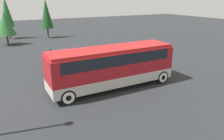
{
  "coord_description": "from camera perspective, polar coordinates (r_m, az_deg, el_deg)",
  "views": [
    {
      "loc": [
        -7.65,
        -14.03,
        6.78
      ],
      "look_at": [
        0.0,
        0.0,
        1.44
      ],
      "focal_mm": 35.0,
      "sensor_mm": 36.0,
      "label": 1
    }
  ],
  "objects": [
    {
      "name": "tree_center",
      "position": [
        39.91,
        -16.79,
        13.9
      ],
      "size": [
        2.06,
        2.06,
        6.57
      ],
      "color": "brown",
      "rests_on": "ground_plane"
    },
    {
      "name": "tree_right",
      "position": [
        35.97,
        -26.14,
        10.8
      ],
      "size": [
        2.83,
        2.83,
        4.81
      ],
      "color": "brown",
      "rests_on": "ground_plane"
    },
    {
      "name": "ground_plane",
      "position": [
        17.36,
        0.0,
        -4.52
      ],
      "size": [
        120.0,
        120.0,
        0.0
      ],
      "primitive_type": "plane",
      "color": "#26282B"
    },
    {
      "name": "tree_left",
      "position": [
        41.38,
        -25.92,
        13.44
      ],
      "size": [
        2.14,
        2.14,
        6.85
      ],
      "color": "brown",
      "rests_on": "ground_plane"
    },
    {
      "name": "tour_bus",
      "position": [
        16.74,
        0.29,
        1.62
      ],
      "size": [
        9.88,
        2.65,
        3.2
      ],
      "color": "#B7B2A8",
      "rests_on": "ground_plane"
    },
    {
      "name": "parked_car_near",
      "position": [
        24.71,
        -12.91,
        3.67
      ],
      "size": [
        4.05,
        1.84,
        1.33
      ],
      "color": "black",
      "rests_on": "ground_plane"
    },
    {
      "name": "parked_car_mid",
      "position": [
        23.53,
        1.9,
        3.55
      ],
      "size": [
        4.66,
        1.8,
        1.45
      ],
      "color": "#BCBCC1",
      "rests_on": "ground_plane"
    }
  ]
}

